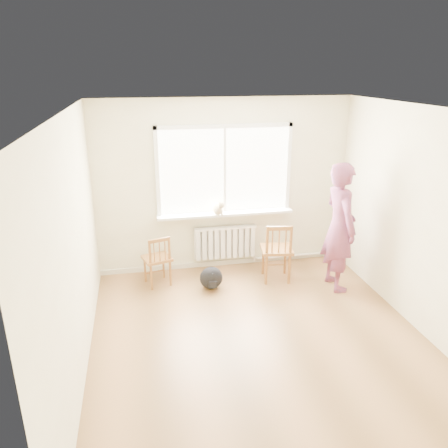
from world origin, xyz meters
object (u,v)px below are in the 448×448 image
chair_left (158,261)px  cat (218,208)px  chair_right (277,252)px  person (340,227)px  backpack (211,278)px

chair_left → cat: 1.22m
chair_right → cat: cat is taller
person → backpack: (-1.83, 0.29, -0.77)m
person → chair_right: bearing=64.9°
chair_right → backpack: 1.07m
cat → backpack: size_ratio=1.06×
chair_left → backpack: (0.76, -0.27, -0.23)m
chair_left → cat: cat is taller
chair_left → backpack: 0.83m
chair_left → person: size_ratio=0.42×
chair_right → backpack: chair_right is taller
chair_right → person: (0.81, -0.35, 0.47)m
backpack → chair_right: bearing=3.6°
chair_left → person: bearing=151.8°
chair_left → cat: size_ratio=2.18×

